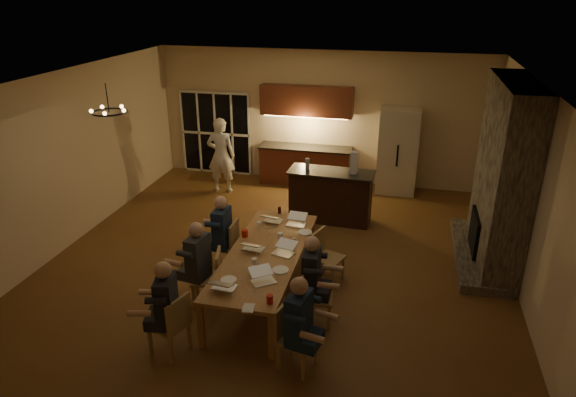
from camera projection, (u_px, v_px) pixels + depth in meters
The scene contains 44 objects.
floor at pixel (274, 268), 8.97m from camera, with size 9.00×9.00×0.00m, color brown.
back_wall at pixel (321, 118), 12.41m from camera, with size 8.00×0.04×3.20m, color #CBB18F.
left_wall at pixel (57, 165), 9.19m from camera, with size 0.04×9.00×3.20m, color #CBB18F.
right_wall at pixel (539, 205), 7.50m from camera, with size 0.04×9.00×3.20m, color #CBB18F.
ceiling at pixel (272, 83), 7.72m from camera, with size 8.00×9.00×0.04m, color white.
french_doors at pixel (216, 133), 13.14m from camera, with size 1.86×0.08×2.10m, color black.
fireplace at pixel (503, 176), 8.65m from camera, with size 0.58×2.50×3.20m, color #756C5C.
kitchenette at pixel (306, 136), 12.34m from camera, with size 2.24×0.68×2.40m, color maroon, non-canonical shape.
refrigerator at pixel (398, 151), 11.91m from camera, with size 0.90×0.68×2.00m, color beige.
dining_table at pixel (265, 273), 8.09m from camera, with size 1.10×3.04×0.75m, color #C2824D.
bar_island at pixel (331, 196), 10.60m from camera, with size 1.74×0.68×1.08m, color black.
chair_left_near at pixel (168, 324), 6.77m from camera, with size 0.44×0.44×0.89m, color tan, non-canonical shape.
chair_left_mid at pixel (206, 278), 7.83m from camera, with size 0.44×0.44×0.89m, color tan, non-canonical shape.
chair_left_far at pixel (224, 245), 8.82m from camera, with size 0.44×0.44×0.89m, color tan, non-canonical shape.
chair_right_near at pixel (297, 338), 6.50m from camera, with size 0.44×0.44×0.89m, color tan, non-canonical shape.
chair_right_mid at pixel (317, 296), 7.37m from camera, with size 0.44×0.44×0.89m, color tan, non-canonical shape.
chair_right_far at pixel (328, 258), 8.42m from camera, with size 0.44×0.44×0.89m, color tan, non-canonical shape.
person_left_near at pixel (167, 308), 6.68m from camera, with size 0.60×0.60×1.38m, color black, non-canonical shape.
person_right_near at pixel (299, 326), 6.33m from camera, with size 0.60×0.60×1.38m, color #1D2E49, non-canonical shape.
person_left_mid at pixel (198, 264), 7.74m from camera, with size 0.60×0.60×1.38m, color #363A40, non-canonical shape.
person_right_mid at pixel (311, 280), 7.32m from camera, with size 0.60×0.60×1.38m, color black, non-canonical shape.
person_left_far at pixel (222, 234), 8.66m from camera, with size 0.60×0.60×1.38m, color #1D2E49, non-canonical shape.
standing_person at pixel (221, 155), 11.97m from camera, with size 0.65×0.43×1.79m, color white.
chandelier at pixel (109, 112), 7.98m from camera, with size 0.55×0.55×0.03m, color black.
laptop_a at pixel (224, 280), 6.98m from camera, with size 0.32×0.28×0.23m, color silver, non-canonical shape.
laptop_b at pixel (263, 275), 7.11m from camera, with size 0.32×0.28×0.23m, color silver, non-canonical shape.
laptop_c at pixel (254, 243), 8.01m from camera, with size 0.32×0.28×0.23m, color silver, non-canonical shape.
laptop_d at pixel (283, 247), 7.86m from camera, with size 0.32×0.28×0.23m, color silver, non-canonical shape.
laptop_e at pixel (273, 215), 8.95m from camera, with size 0.32×0.28×0.23m, color silver, non-canonical shape.
laptop_f at pixel (296, 219), 8.81m from camera, with size 0.32×0.28×0.23m, color silver, non-canonical shape.
mug_front at pixel (254, 262), 7.59m from camera, with size 0.08×0.08×0.10m, color white.
mug_mid at pixel (280, 236), 8.36m from camera, with size 0.09×0.09×0.10m, color white.
mug_back at pixel (259, 224), 8.75m from camera, with size 0.08×0.08×0.10m, color white.
redcup_near at pixel (270, 299), 6.66m from camera, with size 0.09×0.09×0.12m, color red.
redcup_mid at pixel (245, 233), 8.42m from camera, with size 0.10×0.10×0.12m, color red.
can_silver at pixel (253, 270), 7.34m from camera, with size 0.07×0.07×0.12m, color #B2B2B7.
can_cola at pixel (279, 210), 9.27m from camera, with size 0.06×0.06×0.12m, color #3F0F0C.
can_right at pixel (294, 242), 8.15m from camera, with size 0.06×0.06×0.12m, color #B2B2B7.
plate_near at pixel (280, 270), 7.44m from camera, with size 0.24×0.24×0.02m, color white.
plate_left at pixel (229, 280), 7.19m from camera, with size 0.23×0.23×0.02m, color white.
plate_far at pixel (305, 232), 8.57m from camera, with size 0.24×0.24×0.02m, color white.
notepad at pixel (248, 308), 6.57m from camera, with size 0.15×0.20×0.01m, color white.
bar_bottle at pixel (307, 164), 10.44m from camera, with size 0.09×0.09×0.24m, color #99999E.
bar_blender at pixel (354, 163), 10.20m from camera, with size 0.14×0.14×0.45m, color silver.
Camera 1 is at (2.01, -7.54, 4.60)m, focal length 32.00 mm.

